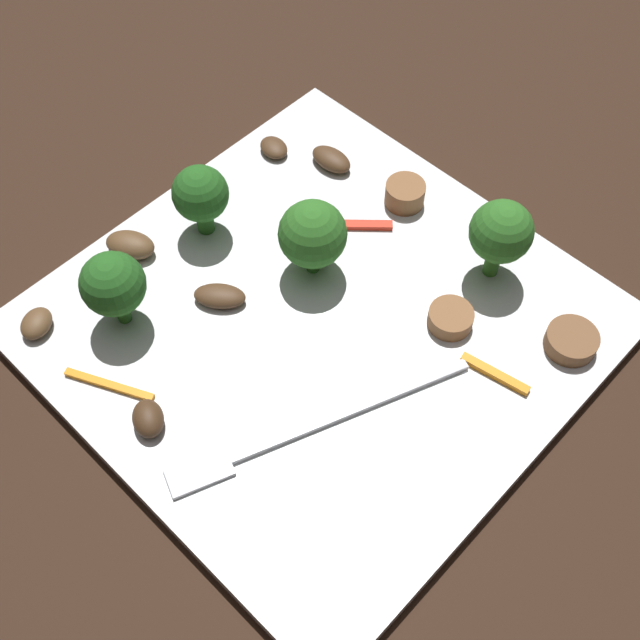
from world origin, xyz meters
The scene contains 19 objects.
ground_plane centered at (0.00, 0.00, 0.00)m, with size 1.40×1.40×0.00m, color black.
plate centered at (0.00, 0.00, 0.01)m, with size 0.29×0.29×0.01m, color white.
fork centered at (0.06, 0.04, 0.01)m, with size 0.17×0.08×0.00m.
broccoli_floret_0 centered at (0.08, -0.09, 0.05)m, with size 0.04×0.04×0.05m.
broccoli_floret_1 centered at (-0.02, -0.03, 0.04)m, with size 0.04×0.04×0.05m.
broccoli_floret_2 centered at (-0.10, 0.05, 0.05)m, with size 0.04×0.04×0.06m.
broccoli_floret_3 centered at (0.00, -0.10, 0.04)m, with size 0.04×0.04×0.05m.
sausage_slice_0 centered at (-0.05, 0.06, 0.02)m, with size 0.03×0.03×0.01m, color brown.
sausage_slice_1 centered at (-0.11, -0.03, 0.02)m, with size 0.03×0.03×0.02m, color brown.
sausage_slice_2 centered at (-0.09, 0.12, 0.02)m, with size 0.03×0.03×0.01m, color brown.
mushroom_0 centered at (-0.10, -0.08, 0.02)m, with size 0.03×0.02×0.01m, color #4C331E.
mushroom_1 centered at (-0.08, -0.12, 0.02)m, with size 0.02×0.02×0.01m, color #4C331E.
mushroom_2 centered at (0.11, -0.02, 0.02)m, with size 0.02×0.02×0.01m, color #422B19.
mushroom_3 centered at (0.12, -0.12, 0.02)m, with size 0.02×0.02×0.01m, color brown.
mushroom_4 centered at (0.03, -0.05, 0.02)m, with size 0.03×0.02×0.01m, color #4C331E.
mushroom_5 centered at (0.05, -0.12, 0.02)m, with size 0.03×0.02×0.01m, color brown.
pepper_strip_0 centered at (0.12, -0.05, 0.01)m, with size 0.05×0.00×0.00m, color orange.
pepper_strip_1 centered at (-0.07, -0.04, 0.01)m, with size 0.05×0.01×0.00m, color red.
pepper_strip_2 centered at (-0.04, 0.10, 0.01)m, with size 0.04×0.01×0.00m, color orange.
Camera 1 is at (0.19, 0.18, 0.42)m, focal length 45.31 mm.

